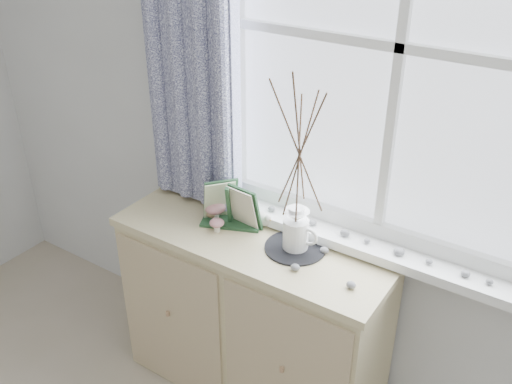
% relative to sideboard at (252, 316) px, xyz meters
% --- Properties ---
extents(sideboard, '(1.20, 0.45, 0.85)m').
position_rel_sideboard_xyz_m(sideboard, '(0.00, 0.00, 0.00)').
color(sideboard, beige).
rests_on(sideboard, ground).
extents(botanical_book, '(0.32, 0.23, 0.20)m').
position_rel_sideboard_xyz_m(botanical_book, '(-0.13, 0.01, 0.53)').
color(botanical_book, '#214527').
rests_on(botanical_book, sideboard).
extents(toadstool_cluster, '(0.14, 0.15, 0.08)m').
position_rel_sideboard_xyz_m(toadstool_cluster, '(-0.19, 0.01, 0.48)').
color(toadstool_cluster, white).
rests_on(toadstool_cluster, sideboard).
extents(wooden_eggs, '(0.09, 0.11, 0.06)m').
position_rel_sideboard_xyz_m(wooden_eggs, '(-0.24, 0.06, 0.45)').
color(wooden_eggs, '#A5825B').
rests_on(wooden_eggs, sideboard).
extents(songbird_figurine, '(0.14, 0.10, 0.06)m').
position_rel_sideboard_xyz_m(songbird_figurine, '(-0.02, 0.11, 0.46)').
color(songbird_figurine, silver).
rests_on(songbird_figurine, sideboard).
extents(crocheted_doily, '(0.25, 0.25, 0.01)m').
position_rel_sideboard_xyz_m(crocheted_doily, '(0.19, 0.03, 0.43)').
color(crocheted_doily, black).
rests_on(crocheted_doily, sideboard).
extents(twig_pitcher, '(0.31, 0.31, 0.77)m').
position_rel_sideboard_xyz_m(twig_pitcher, '(0.19, 0.03, 0.86)').
color(twig_pitcher, white).
rests_on(twig_pitcher, crocheted_doily).
extents(sideboard_pebbles, '(0.34, 0.23, 0.03)m').
position_rel_sideboard_xyz_m(sideboard_pebbles, '(0.30, 0.00, 0.44)').
color(sideboard_pebbles, gray).
rests_on(sideboard_pebbles, sideboard).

